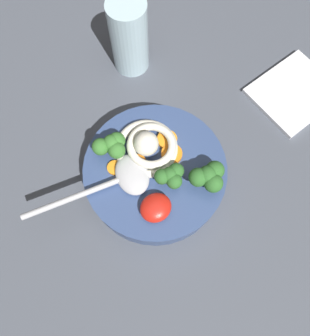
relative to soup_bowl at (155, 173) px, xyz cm
name	(u,v)px	position (x,y,z in cm)	size (l,w,h in cm)	color
table_slab	(151,212)	(-3.21, -3.48, -4.71)	(100.45, 100.45, 4.44)	#474C56
soup_bowl	(155,173)	(0.00, 0.00, 0.00)	(20.06, 20.06, 4.82)	#334775
noodle_pile	(148,146)	(0.72, 2.80, 3.54)	(9.68, 9.49, 3.89)	silver
soup_spoon	(121,179)	(-4.78, 1.07, 3.13)	(17.53, 7.06, 1.60)	#B7B7BC
chili_sauce_dollop	(158,206)	(-2.77, -4.78, 3.28)	(4.24, 3.81, 1.91)	red
broccoli_floret_far	(171,176)	(0.63, -2.64, 4.37)	(4.11, 3.54, 3.25)	#7A9E60
broccoli_floret_right	(208,176)	(4.49, -5.57, 4.77)	(4.91, 4.23, 3.88)	#7A9E60
broccoli_floret_beside_chili	(110,146)	(-3.61, 5.32, 4.62)	(4.62, 3.98, 3.65)	#7A9E60
carrot_slice_extra_b	(172,154)	(2.99, 0.24, 2.73)	(2.94, 2.94, 0.80)	orange
carrot_slice_left	(138,162)	(-1.49, 1.91, 2.72)	(2.14, 2.14, 0.77)	orange
carrot_slice_front	(115,168)	(-4.56, 3.14, 2.54)	(2.10, 2.10, 0.41)	orange
carrot_slice_center	(167,140)	(3.77, 2.43, 2.66)	(2.84, 2.84, 0.65)	orange
drinking_glass	(129,37)	(8.80, 19.74, 3.71)	(6.01, 6.01, 12.41)	silver
folded_napkin	(294,93)	(27.64, -1.02, -2.09)	(13.27, 11.16, 0.80)	white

